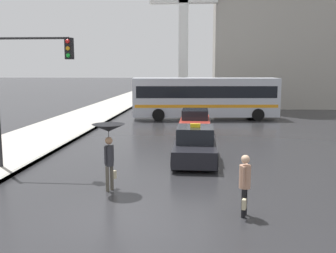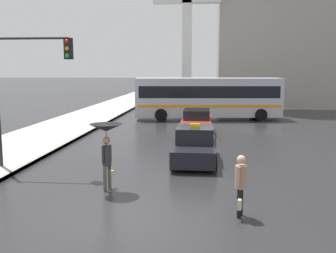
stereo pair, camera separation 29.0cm
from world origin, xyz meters
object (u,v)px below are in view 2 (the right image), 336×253
(city_bus, at_px, (208,96))
(pedestrian_man, at_px, (241,182))
(pedestrian_with_umbrella, at_px, (106,136))
(sedan_red, at_px, (197,123))
(traffic_light, at_px, (26,75))
(taxi, at_px, (195,146))
(monument_cross, at_px, (187,23))

(city_bus, bearing_deg, pedestrian_man, -3.01)
(city_bus, xyz_separation_m, pedestrian_with_umbrella, (-3.32, -19.00, 0.02))
(pedestrian_with_umbrella, bearing_deg, sedan_red, 15.50)
(sedan_red, xyz_separation_m, traffic_light, (-6.35, -9.44, 3.12))
(traffic_light, bearing_deg, pedestrian_with_umbrella, -30.79)
(pedestrian_with_umbrella, height_order, pedestrian_man, pedestrian_with_umbrella)
(taxi, relative_size, pedestrian_man, 2.45)
(city_bus, xyz_separation_m, pedestrian_man, (0.93, -20.98, -0.82))
(pedestrian_with_umbrella, xyz_separation_m, traffic_light, (-3.70, 2.21, 1.97))
(sedan_red, xyz_separation_m, pedestrian_with_umbrella, (-2.65, -11.65, 1.15))
(pedestrian_with_umbrella, xyz_separation_m, pedestrian_man, (4.25, -1.98, -0.83))
(taxi, bearing_deg, monument_cross, -85.93)
(city_bus, distance_m, traffic_light, 18.31)
(city_bus, xyz_separation_m, monument_cross, (-2.11, 7.55, 6.58))
(sedan_red, bearing_deg, pedestrian_with_umbrella, 77.19)
(sedan_red, distance_m, pedestrian_with_umbrella, 12.00)
(pedestrian_with_umbrella, relative_size, traffic_light, 0.41)
(pedestrian_with_umbrella, distance_m, pedestrian_man, 4.76)
(traffic_light, relative_size, monument_cross, 0.37)
(city_bus, relative_size, pedestrian_man, 6.69)
(taxi, distance_m, monument_cross, 23.52)
(sedan_red, height_order, pedestrian_man, pedestrian_man)
(taxi, xyz_separation_m, city_bus, (0.54, 14.62, 1.14))
(monument_cross, bearing_deg, pedestrian_man, -83.91)
(monument_cross, bearing_deg, sedan_red, -84.46)
(taxi, relative_size, pedestrian_with_umbrella, 1.89)
(pedestrian_with_umbrella, bearing_deg, traffic_light, 87.52)
(city_bus, xyz_separation_m, traffic_light, (-7.02, -16.80, 1.99))
(taxi, distance_m, pedestrian_man, 6.54)
(pedestrian_with_umbrella, bearing_deg, city_bus, 18.41)
(pedestrian_man, distance_m, traffic_light, 9.41)
(pedestrian_man, relative_size, monument_cross, 0.12)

